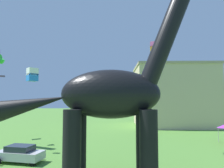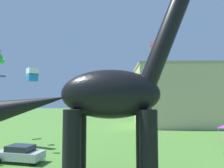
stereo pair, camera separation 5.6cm
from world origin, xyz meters
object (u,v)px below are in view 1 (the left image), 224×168
at_px(parked_sedan_left, 20,154).
at_px(kite_trailing, 0,76).
at_px(dinosaur_sculpture, 109,94).
at_px(kite_far_left, 155,47).
at_px(kite_mid_left, 32,75).

distance_m(parked_sedan_left, kite_trailing, 16.82).
relative_size(dinosaur_sculpture, parked_sedan_left, 3.81).
bearing_deg(kite_far_left, kite_trailing, 161.70).
bearing_deg(kite_trailing, parked_sedan_left, -52.44).
xyz_separation_m(parked_sedan_left, kite_far_left, (13.23, 4.21, 10.92)).
xyz_separation_m(kite_trailing, kite_mid_left, (12.70, -18.43, -2.05)).
xyz_separation_m(dinosaur_sculpture, parked_sedan_left, (-8.36, 4.52, -5.33)).
height_order(kite_trailing, kite_mid_left, kite_trailing).
bearing_deg(parked_sedan_left, kite_trailing, 138.38).
bearing_deg(kite_mid_left, kite_trailing, 124.57).
bearing_deg(kite_far_left, parked_sedan_left, -162.33).
distance_m(dinosaur_sculpture, parked_sedan_left, 10.89).
height_order(dinosaur_sculpture, parked_sedan_left, dinosaur_sculpture).
xyz_separation_m(kite_mid_left, kite_far_left, (9.39, 11.12, 4.49)).
height_order(dinosaur_sculpture, kite_mid_left, dinosaur_sculpture).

